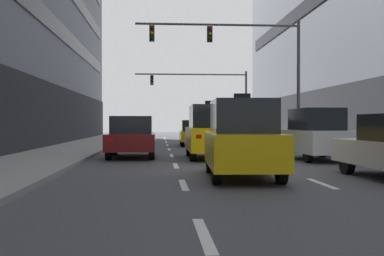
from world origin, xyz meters
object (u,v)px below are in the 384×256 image
at_px(car_driving_0, 132,137).
at_px(taxi_driving_1, 242,139).
at_px(car_parked_2, 316,134).
at_px(taxi_driving_2, 194,133).
at_px(traffic_signal_1, 210,90).
at_px(taxi_driving_3, 211,132).
at_px(traffic_signal_0, 244,54).

height_order(car_driving_0, taxi_driving_1, taxi_driving_1).
height_order(car_driving_0, car_parked_2, car_parked_2).
bearing_deg(taxi_driving_2, car_driving_0, -109.05).
bearing_deg(traffic_signal_1, taxi_driving_3, -96.26).
xyz_separation_m(taxi_driving_3, traffic_signal_0, (2.52, 6.06, 4.11)).
bearing_deg(taxi_driving_1, traffic_signal_1, 85.39).
bearing_deg(traffic_signal_1, taxi_driving_1, -94.61).
relative_size(car_driving_0, taxi_driving_2, 1.06).
height_order(taxi_driving_1, traffic_signal_0, traffic_signal_0).
relative_size(taxi_driving_2, traffic_signal_1, 0.45).
bearing_deg(car_driving_0, taxi_driving_1, -66.70).
height_order(taxi_driving_3, traffic_signal_1, traffic_signal_1).
height_order(traffic_signal_0, traffic_signal_1, traffic_signal_0).
relative_size(taxi_driving_1, traffic_signal_0, 0.49).
distance_m(taxi_driving_3, traffic_signal_1, 21.97).
relative_size(taxi_driving_1, taxi_driving_2, 0.99).
xyz_separation_m(taxi_driving_1, traffic_signal_1, (2.30, 28.57, 3.32)).
xyz_separation_m(car_driving_0, car_parked_2, (7.36, -1.90, 0.15)).
height_order(car_driving_0, traffic_signal_0, traffic_signal_0).
height_order(taxi_driving_3, car_parked_2, taxi_driving_3).
distance_m(car_parked_2, traffic_signal_0, 8.44).
height_order(car_driving_0, traffic_signal_1, traffic_signal_1).
height_order(taxi_driving_3, traffic_signal_0, traffic_signal_0).
height_order(car_parked_2, traffic_signal_1, traffic_signal_1).
xyz_separation_m(taxi_driving_1, taxi_driving_3, (-0.06, 6.97, 0.06)).
xyz_separation_m(taxi_driving_3, traffic_signal_1, (2.37, 21.59, 3.25)).
relative_size(car_driving_0, taxi_driving_1, 1.07).
relative_size(traffic_signal_0, traffic_signal_1, 0.92).
distance_m(traffic_signal_0, traffic_signal_1, 15.56).
relative_size(taxi_driving_3, traffic_signal_0, 0.51).
bearing_deg(traffic_signal_0, taxi_driving_3, -112.57).
xyz_separation_m(taxi_driving_1, car_parked_2, (4.01, 5.87, -0.02)).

